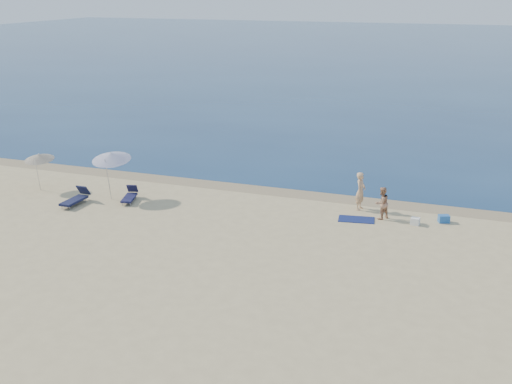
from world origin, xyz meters
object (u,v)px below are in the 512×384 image
Objects in this scene: person_right at (382,203)px; blue_cooler at (444,219)px; umbrella_near at (111,156)px; person_left at (361,191)px.

blue_cooler is (2.82, 0.49, -0.60)m from person_right.
person_right is 3.17× the size of blue_cooler.
umbrella_near reaches higher than person_right.
person_left reaches higher than blue_cooler.
umbrella_near is (-13.49, -1.58, 1.44)m from person_right.
person_right is 0.60× the size of umbrella_near.
blue_cooler is 0.19× the size of umbrella_near.
person_left is 1.21× the size of person_right.
umbrella_near is at bearing -45.59° from person_right.
person_left is at bearing -91.61° from person_right.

